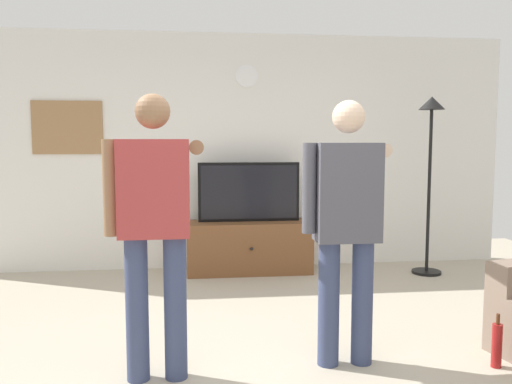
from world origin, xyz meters
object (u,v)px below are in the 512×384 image
(beverage_bottle, at_px, (497,345))
(person_standing_nearer_lamp, at_px, (155,219))
(framed_picture, at_px, (68,127))
(television, at_px, (249,192))
(wall_clock, at_px, (247,76))
(floor_lamp, at_px, (430,148))
(person_standing_nearer_couch, at_px, (346,217))
(tv_stand, at_px, (249,247))

(beverage_bottle, bearing_deg, person_standing_nearer_lamp, 177.38)
(framed_picture, bearing_deg, television, -7.08)
(wall_clock, xyz_separation_m, floor_lamp, (1.97, -0.56, -0.81))
(framed_picture, bearing_deg, person_standing_nearer_couch, -49.29)
(framed_picture, distance_m, floor_lamp, 4.02)
(television, bearing_deg, floor_lamp, -9.23)
(person_standing_nearer_lamp, distance_m, person_standing_nearer_couch, 1.23)
(tv_stand, bearing_deg, person_standing_nearer_couch, -81.21)
(wall_clock, height_order, person_standing_nearer_couch, wall_clock)
(wall_clock, relative_size, floor_lamp, 0.13)
(wall_clock, xyz_separation_m, person_standing_nearer_lamp, (-0.84, -2.85, -1.21))
(floor_lamp, bearing_deg, person_standing_nearer_lamp, -140.91)
(tv_stand, xyz_separation_m, television, (-0.00, 0.05, 0.62))
(television, relative_size, framed_picture, 1.49)
(beverage_bottle, bearing_deg, framed_picture, 138.68)
(tv_stand, relative_size, television, 1.22)
(television, height_order, framed_picture, framed_picture)
(tv_stand, bearing_deg, floor_lamp, -7.91)
(television, relative_size, person_standing_nearer_couch, 0.65)
(tv_stand, height_order, wall_clock, wall_clock)
(wall_clock, xyz_separation_m, framed_picture, (-2.00, 0.00, -0.59))
(wall_clock, xyz_separation_m, beverage_bottle, (1.36, -2.95, -2.06))
(floor_lamp, height_order, person_standing_nearer_lamp, floor_lamp)
(framed_picture, bearing_deg, wall_clock, -0.14)
(television, xyz_separation_m, framed_picture, (-2.00, 0.25, 0.72))
(framed_picture, bearing_deg, floor_lamp, -8.15)
(wall_clock, distance_m, beverage_bottle, 3.85)
(tv_stand, relative_size, wall_clock, 5.50)
(tv_stand, distance_m, wall_clock, 1.95)
(person_standing_nearer_couch, height_order, beverage_bottle, person_standing_nearer_couch)
(television, height_order, floor_lamp, floor_lamp)
(floor_lamp, bearing_deg, tv_stand, 172.09)
(person_standing_nearer_lamp, bearing_deg, person_standing_nearer_couch, 3.79)
(tv_stand, bearing_deg, beverage_bottle, -62.96)
(tv_stand, xyz_separation_m, person_standing_nearer_lamp, (-0.84, -2.56, 0.72))
(framed_picture, xyz_separation_m, beverage_bottle, (3.36, -2.95, -1.48))
(wall_clock, bearing_deg, person_standing_nearer_couch, -82.12)
(wall_clock, relative_size, person_standing_nearer_lamp, 0.14)
(floor_lamp, distance_m, person_standing_nearer_lamp, 3.64)
(framed_picture, height_order, beverage_bottle, framed_picture)
(tv_stand, height_order, floor_lamp, floor_lamp)
(wall_clock, relative_size, beverage_bottle, 0.70)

